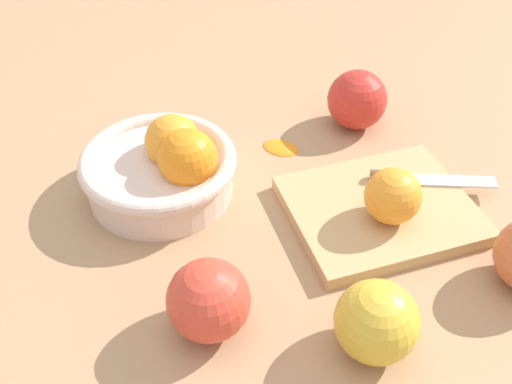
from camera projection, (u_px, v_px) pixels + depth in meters
The scene contains 9 objects.
ground_plane at pixel (310, 224), 0.71m from camera, with size 2.40×2.40×0.00m, color tan.
bowl at pixel (164, 167), 0.72m from camera, with size 0.19×0.19×0.10m.
cutting_board at pixel (380, 210), 0.71m from camera, with size 0.21×0.18×0.02m, color tan.
orange_on_board at pixel (393, 196), 0.67m from camera, with size 0.07×0.07×0.07m, color orange.
knife at pixel (416, 178), 0.73m from camera, with size 0.15×0.07×0.01m.
apple_front_center at pixel (376, 322), 0.55m from camera, with size 0.08×0.08×0.08m, color gold.
apple_front_left at pixel (209, 300), 0.57m from camera, with size 0.08×0.08×0.08m, color #D6422D.
apple_back_right at pixel (357, 100), 0.83m from camera, with size 0.08×0.08×0.08m, color red.
citrus_peel at pixel (280, 146), 0.81m from camera, with size 0.05×0.04×0.01m, color orange.
Camera 1 is at (-0.23, -0.45, 0.50)m, focal length 41.65 mm.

